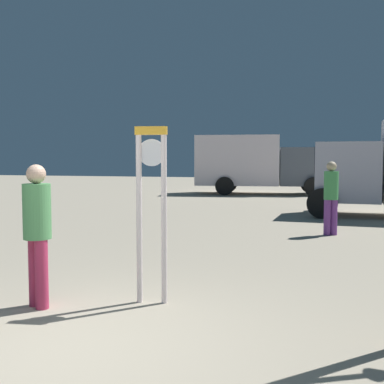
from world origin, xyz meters
TOP-DOWN VIEW (x-y plane):
  - ground_plane at (0.00, 0.00)m, footprint 80.00×80.00m
  - standing_clock at (0.30, 1.67)m, footprint 0.40×0.14m
  - person_near_clock at (-0.94, 1.13)m, footprint 0.33×0.33m
  - person_distant at (2.48, 7.69)m, footprint 0.33×0.33m
  - box_truck_far at (-1.16, 20.15)m, footprint 6.36×3.08m

SIDE VIEW (x-z plane):
  - ground_plane at x=0.00m, z-range 0.00..0.00m
  - person_near_clock at x=-0.94m, z-range 0.10..1.81m
  - person_distant at x=2.48m, z-range 0.10..1.81m
  - standing_clock at x=0.30m, z-range 0.20..2.37m
  - box_truck_far at x=-1.16m, z-range 0.12..3.04m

